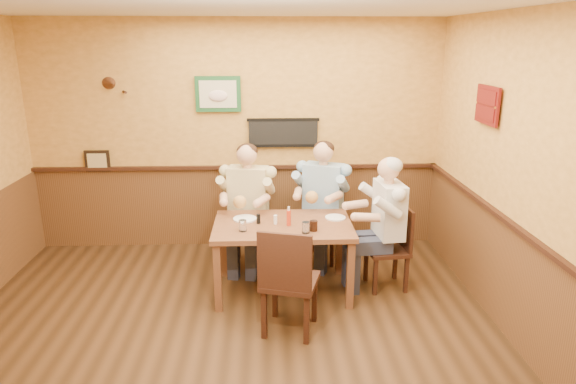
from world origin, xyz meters
The scene contains 17 objects.
room centered at (0.13, 0.17, 1.69)m, with size 5.02×5.03×2.81m.
dining_table centered at (0.52, 1.15, 0.66)m, with size 1.40×0.90×0.75m.
chair_back_left centered at (0.15, 1.83, 0.45)m, with size 0.42×0.42×0.91m, color #361C11, non-canonical shape.
chair_back_right centered at (1.02, 1.94, 0.45)m, with size 0.42×0.42×0.91m, color #361C11, non-canonical shape.
chair_right_end centered at (1.62, 1.20, 0.44)m, with size 0.41×0.41×0.89m, color #361C11, non-canonical shape.
chair_near_side centered at (0.56, 0.39, 0.51)m, with size 0.47×0.47×1.02m, color #361C11, non-canonical shape.
diner_tan_shirt centered at (0.15, 1.83, 0.65)m, with size 0.60×0.60×1.30m, color beige, non-canonical shape.
diner_blue_polo centered at (1.02, 1.94, 0.65)m, with size 0.60×0.60×1.30m, color #89ADCD, non-canonical shape.
diner_white_elder centered at (1.62, 1.20, 0.64)m, with size 0.59×0.59×1.27m, color silver, non-canonical shape.
water_glass_left centered at (0.13, 0.96, 0.81)m, with size 0.08×0.08×0.11m, color white.
water_glass_mid centered at (0.74, 0.88, 0.81)m, with size 0.07×0.07×0.11m, color silver.
cola_tumbler centered at (0.82, 0.94, 0.80)m, with size 0.08×0.08×0.10m, color black.
hot_sauce_bottle centered at (0.58, 1.10, 0.84)m, with size 0.04×0.04×0.18m, color red.
salt_shaker centered at (0.45, 1.15, 0.80)m, with size 0.04×0.04×0.09m, color white.
pepper_shaker centered at (0.28, 1.17, 0.80)m, with size 0.04×0.04×0.10m, color black.
plate_far_left centered at (0.13, 1.30, 0.76)m, with size 0.24×0.24×0.02m, color white.
plate_far_right centered at (1.08, 1.29, 0.76)m, with size 0.21×0.21×0.01m, color silver.
Camera 1 is at (0.37, -3.74, 2.55)m, focal length 32.00 mm.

